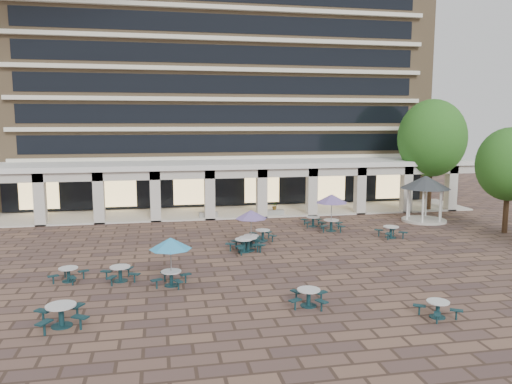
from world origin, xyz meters
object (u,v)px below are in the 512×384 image
(picnic_table_1, at_px, (309,296))
(planter_right, at_px, (275,211))
(planter_left, at_px, (208,212))
(gazebo, at_px, (425,187))
(picnic_table_2, at_px, (438,308))
(picnic_table_0, at_px, (68,273))

(picnic_table_1, distance_m, planter_right, 20.47)
(planter_left, relative_size, planter_right, 1.00)
(picnic_table_1, relative_size, planter_right, 1.31)
(gazebo, bearing_deg, picnic_table_1, -132.06)
(picnic_table_2, bearing_deg, gazebo, 49.43)
(planter_right, bearing_deg, gazebo, -22.29)
(picnic_table_2, xyz_separation_m, planter_right, (-1.44, 22.37, 0.02))
(picnic_table_2, relative_size, planter_left, 1.14)
(picnic_table_0, bearing_deg, gazebo, 44.24)
(picnic_table_0, xyz_separation_m, picnic_table_1, (10.52, -5.38, 0.03))
(picnic_table_0, bearing_deg, picnic_table_2, -4.86)
(planter_right, bearing_deg, picnic_table_0, -132.89)
(picnic_table_0, height_order, planter_left, planter_left)
(gazebo, height_order, planter_left, gazebo)
(picnic_table_0, relative_size, planter_left, 1.25)
(picnic_table_0, relative_size, planter_right, 1.25)
(planter_left, bearing_deg, gazebo, -15.26)
(picnic_table_1, height_order, planter_right, planter_right)
(planter_left, bearing_deg, picnic_table_1, -83.65)
(picnic_table_1, xyz_separation_m, planter_left, (-2.25, 20.21, 0.10))
(picnic_table_0, distance_m, gazebo, 26.88)
(gazebo, xyz_separation_m, planter_left, (-16.44, 4.49, -2.13))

